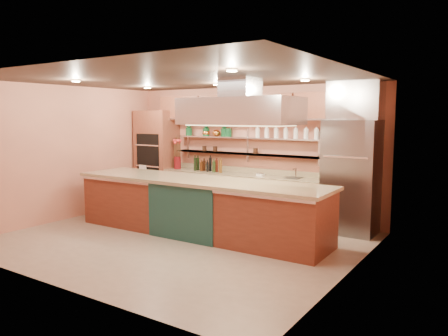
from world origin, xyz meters
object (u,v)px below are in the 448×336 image
Objects in this scene: flower_vase at (178,163)px; copper_kettle at (216,133)px; green_canister at (228,132)px; refrigerator at (351,177)px; island at (198,207)px; kitchen_scale at (260,174)px.

flower_vase is 1.22m from copper_kettle.
refrigerator is at bearing -4.62° from green_canister.
refrigerator reaches higher than green_canister.
island is 16.89× the size of flower_vase.
island is at bearing -100.72° from kitchen_scale.
refrigerator is at bearing 3.05° from kitchen_scale.
green_canister is (-0.53, 1.86, 1.29)m from island.
copper_kettle is (-3.17, 0.23, 0.74)m from refrigerator.
flower_vase is 1.49m from green_canister.
island is 1.75m from kitchen_scale.
copper_kettle is (0.96, 0.22, 0.71)m from flower_vase.
flower_vase is (-1.82, 1.64, 0.56)m from island.
green_canister reaches higher than copper_kettle.
copper_kettle is at bearing 173.48° from kitchen_scale.
copper_kettle reaches higher than island.
copper_kettle is 0.32m from green_canister.
flower_vase is at bearing 179.86° from refrigerator.
island reaches higher than kitchen_scale.
refrigerator is 3.26m from copper_kettle.
flower_vase is at bearing -167.12° from copper_kettle.
green_canister is at bearing 170.21° from kitchen_scale.
island is 2.32m from green_canister.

